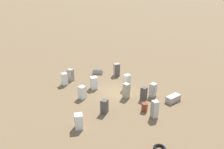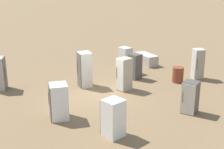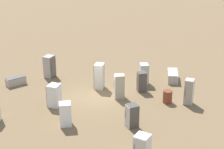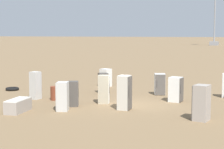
{
  "view_description": "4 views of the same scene",
  "coord_description": "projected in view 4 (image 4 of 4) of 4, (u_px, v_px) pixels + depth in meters",
  "views": [
    {
      "loc": [
        10.54,
        20.57,
        11.91
      ],
      "look_at": [
        0.47,
        -0.94,
        2.0
      ],
      "focal_mm": 35.0,
      "sensor_mm": 36.0,
      "label": 1
    },
    {
      "loc": [
        14.39,
        -3.4,
        5.77
      ],
      "look_at": [
        0.25,
        0.73,
        1.03
      ],
      "focal_mm": 50.0,
      "sensor_mm": 36.0,
      "label": 2
    },
    {
      "loc": [
        22.08,
        8.29,
        11.28
      ],
      "look_at": [
        -0.94,
        0.71,
        1.33
      ],
      "focal_mm": 60.0,
      "sensor_mm": 36.0,
      "label": 3
    },
    {
      "loc": [
        -19.72,
        -8.71,
        4.14
      ],
      "look_at": [
        0.36,
        1.21,
        1.71
      ],
      "focal_mm": 60.0,
      "sensor_mm": 36.0,
      "label": 4
    }
  ],
  "objects": [
    {
      "name": "discarded_fridge_0",
      "position": [
        18.0,
        106.0,
        19.89
      ],
      "size": [
        1.89,
        1.12,
        0.7
      ],
      "rotation": [
        0.0,
        0.0,
        4.93
      ],
      "color": "#A89E93",
      "rests_on": "ground_plane"
    },
    {
      "name": "scrap_tire",
      "position": [
        12.0,
        89.0,
        27.61
      ],
      "size": [
        0.98,
        0.98,
        0.21
      ],
      "color": "black",
      "rests_on": "ground_plane"
    },
    {
      "name": "discarded_fridge_8",
      "position": [
        125.0,
        93.0,
        20.49
      ],
      "size": [
        0.78,
        0.73,
        1.88
      ],
      "rotation": [
        0.0,
        0.0,
        3.24
      ],
      "color": "beige",
      "rests_on": "ground_plane"
    },
    {
      "name": "discarded_fridge_9",
      "position": [
        36.0,
        85.0,
        23.84
      ],
      "size": [
        0.64,
        0.6,
        1.75
      ],
      "rotation": [
        0.0,
        0.0,
        4.62
      ],
      "color": "silver",
      "rests_on": "ground_plane"
    },
    {
      "name": "power_pylon_1",
      "position": [
        215.0,
        25.0,
        135.22
      ],
      "size": [
        8.48,
        2.91,
        24.24
      ],
      "color": "gray",
      "rests_on": "ground_plane"
    },
    {
      "name": "discarded_fridge_1",
      "position": [
        106.0,
        78.0,
        29.53
      ],
      "size": [
        0.87,
        0.85,
        1.41
      ],
      "rotation": [
        0.0,
        0.0,
        4.48
      ],
      "color": "white",
      "rests_on": "ground_plane"
    },
    {
      "name": "discarded_fridge_10",
      "position": [
        62.0,
        96.0,
        20.18
      ],
      "size": [
        0.88,
        0.84,
        1.57
      ],
      "rotation": [
        0.0,
        0.0,
        0.41
      ],
      "color": "silver",
      "rests_on": "ground_plane"
    },
    {
      "name": "ground_plane",
      "position": [
        128.0,
        105.0,
        21.86
      ],
      "size": [
        1000.0,
        1000.0,
        0.0
      ],
      "primitive_type": "plane",
      "color": "brown"
    },
    {
      "name": "discarded_fridge_2",
      "position": [
        176.0,
        89.0,
        22.9
      ],
      "size": [
        0.8,
        0.77,
        1.52
      ],
      "rotation": [
        0.0,
        0.0,
        3.12
      ],
      "color": "white",
      "rests_on": "ground_plane"
    },
    {
      "name": "rusty_barrel",
      "position": [
        55.0,
        93.0,
        23.5
      ],
      "size": [
        0.62,
        0.62,
        0.86
      ],
      "color": "brown",
      "rests_on": "ground_plane"
    },
    {
      "name": "discarded_fridge_7",
      "position": [
        104.0,
        89.0,
        22.29
      ],
      "size": [
        0.79,
        0.84,
        1.71
      ],
      "rotation": [
        0.0,
        0.0,
        3.56
      ],
      "color": "#B2A88E",
      "rests_on": "ground_plane"
    },
    {
      "name": "discarded_fridge_11",
      "position": [
        201.0,
        103.0,
        17.88
      ],
      "size": [
        0.83,
        0.77,
        1.73
      ],
      "rotation": [
        0.0,
        0.0,
        6.17
      ],
      "color": "#A89E93",
      "rests_on": "ground_plane"
    },
    {
      "name": "discarded_fridge_13",
      "position": [
        160.0,
        84.0,
        25.5
      ],
      "size": [
        0.94,
        0.92,
        1.46
      ],
      "rotation": [
        0.0,
        0.0,
        2.04
      ],
      "color": "white",
      "rests_on": "ground_plane"
    },
    {
      "name": "discarded_fridge_5",
      "position": [
        73.0,
        94.0,
        21.43
      ],
      "size": [
        0.8,
        0.81,
        1.45
      ],
      "rotation": [
        0.0,
        0.0,
        3.65
      ],
      "color": "#4C4742",
      "rests_on": "ground_plane"
    },
    {
      "name": "discarded_fridge_6",
      "position": [
        103.0,
        83.0,
        26.22
      ],
      "size": [
        0.9,
        0.9,
        1.42
      ],
      "rotation": [
        0.0,
        0.0,
        3.87
      ],
      "color": "#4C4742",
      "rests_on": "ground_plane"
    }
  ]
}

